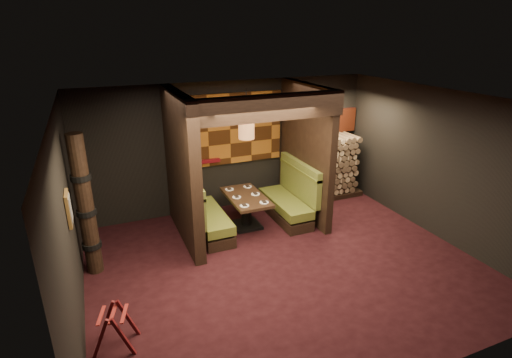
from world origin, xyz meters
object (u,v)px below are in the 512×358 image
object	(u,v)px
booth_bench_left	(204,215)
firewood_stack	(327,167)
booth_bench_right	(290,200)
dining_table	(246,206)
luggage_rack	(115,327)
pendant_lamp	(246,127)
totem_column	(86,207)

from	to	relation	value
booth_bench_left	firewood_stack	world-z (taller)	firewood_stack
booth_bench_right	booth_bench_left	bearing A→B (deg)	180.00
dining_table	luggage_rack	bearing A→B (deg)	-138.58
firewood_stack	booth_bench_right	bearing A→B (deg)	-152.65
pendant_lamp	dining_table	bearing A→B (deg)	90.00
dining_table	pendant_lamp	size ratio (longest dim) A/B	1.38
luggage_rack	firewood_stack	world-z (taller)	firewood_stack
booth_bench_right	luggage_rack	size ratio (longest dim) A/B	2.49
booth_bench_left	luggage_rack	bearing A→B (deg)	-127.39
pendant_lamp	booth_bench_left	bearing A→B (deg)	174.07
booth_bench_left	dining_table	distance (m)	0.88
totem_column	pendant_lamp	bearing A→B (deg)	8.81
booth_bench_right	dining_table	distance (m)	1.02
dining_table	totem_column	xyz separation A→B (m)	(-2.96, -0.51, 0.73)
luggage_rack	totem_column	bearing A→B (deg)	95.38
booth_bench_right	luggage_rack	world-z (taller)	booth_bench_right
dining_table	luggage_rack	size ratio (longest dim) A/B	2.04
pendant_lamp	totem_column	distance (m)	3.14
pendant_lamp	totem_column	world-z (taller)	pendant_lamp
booth_bench_left	pendant_lamp	world-z (taller)	pendant_lamp
totem_column	firewood_stack	xyz separation A→B (m)	(5.33, 1.25, -0.44)
booth_bench_left	pendant_lamp	distance (m)	1.94
dining_table	firewood_stack	world-z (taller)	firewood_stack
dining_table	firewood_stack	size ratio (longest dim) A/B	0.76
dining_table	totem_column	distance (m)	3.09
booth_bench_right	totem_column	distance (m)	4.10
booth_bench_left	pendant_lamp	bearing A→B (deg)	-5.93
booth_bench_left	firewood_stack	size ratio (longest dim) A/B	0.92
booth_bench_left	firewood_stack	bearing A→B (deg)	12.17
pendant_lamp	booth_bench_right	bearing A→B (deg)	5.09
booth_bench_left	pendant_lamp	xyz separation A→B (m)	(0.87, -0.09, 1.72)
booth_bench_left	dining_table	size ratio (longest dim) A/B	1.22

